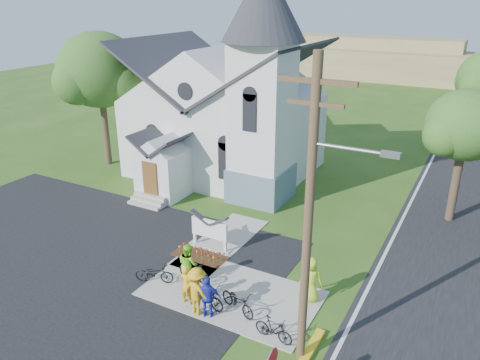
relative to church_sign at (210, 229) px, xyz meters
The scene contains 20 objects.
ground 3.57m from the church_sign, 69.44° to the right, with size 120.00×120.00×0.00m, color #2B5117.
parking_lot 7.86m from the church_sign, 138.12° to the right, with size 20.00×16.00×0.02m, color black.
sidewalk 3.95m from the church_sign, 45.00° to the right, with size 7.00×4.00×0.05m, color #A29D92.
church 11.06m from the church_sign, 114.73° to the left, with size 12.35×12.00×13.00m.
church_sign is the anchor object (origin of this frame).
flower_bed 1.34m from the church_sign, 90.00° to the right, with size 2.60×1.10×0.07m, color #3D2210.
utility_pole 9.18m from the church_sign, 35.60° to the right, with size 3.45×0.28×10.00m.
tree_lot_corner 15.53m from the church_sign, 152.02° to the left, with size 5.60×5.60×9.15m.
tree_road_near 13.75m from the church_sign, 42.21° to the left, with size 4.00×4.00×7.05m.
distant_hills 53.34m from the church_sign, 85.10° to the left, with size 61.00×10.00×5.60m.
cyclist_0 4.35m from the church_sign, 69.68° to the right, with size 0.59×0.39×1.62m, color gold.
bike_0 3.64m from the church_sign, 97.98° to the right, with size 0.57×1.64×0.86m, color black.
cyclist_1 3.03m from the church_sign, 74.92° to the right, with size 0.88×0.69×1.82m, color #8BE52A.
bike_1 2.94m from the church_sign, 70.78° to the right, with size 0.46×1.65×0.99m, color black.
cyclist_2 5.14m from the church_sign, 58.61° to the right, with size 0.99×0.41×1.69m, color #242FB6.
bike_2 4.52m from the church_sign, 60.35° to the right, with size 0.65×1.86×0.97m, color black.
cyclist_3 4.92m from the church_sign, 63.31° to the right, with size 1.25×0.72×1.93m, color gold.
bike_3 6.96m from the church_sign, 39.32° to the right, with size 0.42×1.50×0.90m, color black.
cyclist_4 5.89m from the church_sign, 15.97° to the right, with size 0.93×0.60×1.90m, color #B5DE29.
bike_4 5.07m from the church_sign, 45.85° to the right, with size 0.63×1.80×0.95m, color black.
Camera 1 is at (9.45, -13.31, 11.32)m, focal length 35.00 mm.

